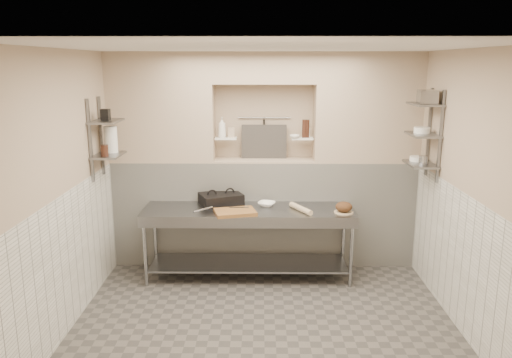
{
  "coord_description": "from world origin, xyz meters",
  "views": [
    {
      "loc": [
        -0.03,
        -4.72,
        2.66
      ],
      "look_at": [
        -0.1,
        0.9,
        1.35
      ],
      "focal_mm": 35.0,
      "sensor_mm": 36.0,
      "label": 1
    }
  ],
  "objects_px": {
    "mixing_bowl": "(267,204)",
    "rolling_pin": "(301,209)",
    "cutting_board": "(235,212)",
    "bowl_alcove": "(295,136)",
    "panini_press": "(221,199)",
    "bottle_soap": "(222,127)",
    "prep_table": "(249,229)",
    "jug_left": "(111,139)",
    "bread_loaf": "(344,207)"
  },
  "relations": [
    {
      "from": "prep_table",
      "to": "jug_left",
      "type": "xyz_separation_m",
      "value": [
        -1.65,
        -0.01,
        1.13
      ]
    },
    {
      "from": "cutting_board",
      "to": "rolling_pin",
      "type": "distance_m",
      "value": 0.8
    },
    {
      "from": "mixing_bowl",
      "to": "prep_table",
      "type": "bearing_deg",
      "value": -147.05
    },
    {
      "from": "panini_press",
      "to": "bowl_alcove",
      "type": "xyz_separation_m",
      "value": [
        0.94,
        0.29,
        0.76
      ]
    },
    {
      "from": "mixing_bowl",
      "to": "rolling_pin",
      "type": "height_order",
      "value": "rolling_pin"
    },
    {
      "from": "jug_left",
      "to": "prep_table",
      "type": "bearing_deg",
      "value": 0.33
    },
    {
      "from": "bottle_soap",
      "to": "jug_left",
      "type": "height_order",
      "value": "bottle_soap"
    },
    {
      "from": "cutting_board",
      "to": "bowl_alcove",
      "type": "bearing_deg",
      "value": 43.53
    },
    {
      "from": "panini_press",
      "to": "rolling_pin",
      "type": "xyz_separation_m",
      "value": [
        1.0,
        -0.3,
        -0.04
      ]
    },
    {
      "from": "prep_table",
      "to": "mixing_bowl",
      "type": "relative_size",
      "value": 12.15
    },
    {
      "from": "rolling_pin",
      "to": "cutting_board",
      "type": "bearing_deg",
      "value": -171.67
    },
    {
      "from": "prep_table",
      "to": "rolling_pin",
      "type": "height_order",
      "value": "rolling_pin"
    },
    {
      "from": "panini_press",
      "to": "mixing_bowl",
      "type": "bearing_deg",
      "value": -30.77
    },
    {
      "from": "bowl_alcove",
      "to": "jug_left",
      "type": "distance_m",
      "value": 2.3
    },
    {
      "from": "panini_press",
      "to": "jug_left",
      "type": "distance_m",
      "value": 1.54
    },
    {
      "from": "bread_loaf",
      "to": "panini_press",
      "type": "bearing_deg",
      "value": 166.69
    },
    {
      "from": "bread_loaf",
      "to": "rolling_pin",
      "type": "bearing_deg",
      "value": 173.8
    },
    {
      "from": "prep_table",
      "to": "bowl_alcove",
      "type": "bearing_deg",
      "value": 41.13
    },
    {
      "from": "prep_table",
      "to": "bread_loaf",
      "type": "relative_size",
      "value": 12.9
    },
    {
      "from": "prep_table",
      "to": "rolling_pin",
      "type": "xyz_separation_m",
      "value": [
        0.64,
        -0.08,
        0.29
      ]
    },
    {
      "from": "cutting_board",
      "to": "panini_press",
      "type": "bearing_deg",
      "value": 115.75
    },
    {
      "from": "mixing_bowl",
      "to": "bread_loaf",
      "type": "relative_size",
      "value": 1.06
    },
    {
      "from": "prep_table",
      "to": "bottle_soap",
      "type": "bearing_deg",
      "value": 123.34
    },
    {
      "from": "bread_loaf",
      "to": "jug_left",
      "type": "xyz_separation_m",
      "value": [
        -2.8,
        0.12,
        0.8
      ]
    },
    {
      "from": "rolling_pin",
      "to": "bread_loaf",
      "type": "distance_m",
      "value": 0.52
    },
    {
      "from": "panini_press",
      "to": "jug_left",
      "type": "relative_size",
      "value": 1.95
    },
    {
      "from": "rolling_pin",
      "to": "jug_left",
      "type": "relative_size",
      "value": 1.4
    },
    {
      "from": "rolling_pin",
      "to": "bowl_alcove",
      "type": "distance_m",
      "value": 0.99
    },
    {
      "from": "prep_table",
      "to": "jug_left",
      "type": "relative_size",
      "value": 8.29
    },
    {
      "from": "bottle_soap",
      "to": "bowl_alcove",
      "type": "distance_m",
      "value": 0.95
    },
    {
      "from": "cutting_board",
      "to": "bowl_alcove",
      "type": "relative_size",
      "value": 3.7
    },
    {
      "from": "bread_loaf",
      "to": "bowl_alcove",
      "type": "relative_size",
      "value": 1.57
    },
    {
      "from": "prep_table",
      "to": "bowl_alcove",
      "type": "distance_m",
      "value": 1.34
    },
    {
      "from": "panini_press",
      "to": "cutting_board",
      "type": "height_order",
      "value": "panini_press"
    },
    {
      "from": "bowl_alcove",
      "to": "bottle_soap",
      "type": "bearing_deg",
      "value": 178.46
    },
    {
      "from": "prep_table",
      "to": "panini_press",
      "type": "height_order",
      "value": "panini_press"
    },
    {
      "from": "prep_table",
      "to": "bread_loaf",
      "type": "xyz_separation_m",
      "value": [
        1.15,
        -0.13,
        0.33
      ]
    },
    {
      "from": "cutting_board",
      "to": "mixing_bowl",
      "type": "relative_size",
      "value": 2.23
    },
    {
      "from": "prep_table",
      "to": "bowl_alcove",
      "type": "relative_size",
      "value": 20.2
    },
    {
      "from": "bread_loaf",
      "to": "bottle_soap",
      "type": "relative_size",
      "value": 0.76
    },
    {
      "from": "panini_press",
      "to": "bowl_alcove",
      "type": "distance_m",
      "value": 1.25
    },
    {
      "from": "rolling_pin",
      "to": "bottle_soap",
      "type": "height_order",
      "value": "bottle_soap"
    },
    {
      "from": "prep_table",
      "to": "rolling_pin",
      "type": "bearing_deg",
      "value": -6.76
    },
    {
      "from": "rolling_pin",
      "to": "jug_left",
      "type": "xyz_separation_m",
      "value": [
        -2.29,
        0.07,
        0.84
      ]
    },
    {
      "from": "bottle_soap",
      "to": "mixing_bowl",
      "type": "bearing_deg",
      "value": -34.05
    },
    {
      "from": "bottle_soap",
      "to": "bread_loaf",
      "type": "bearing_deg",
      "value": -23.99
    },
    {
      "from": "cutting_board",
      "to": "mixing_bowl",
      "type": "bearing_deg",
      "value": 41.64
    },
    {
      "from": "prep_table",
      "to": "jug_left",
      "type": "height_order",
      "value": "jug_left"
    },
    {
      "from": "bread_loaf",
      "to": "bottle_soap",
      "type": "xyz_separation_m",
      "value": [
        -1.51,
        0.67,
        0.87
      ]
    },
    {
      "from": "bread_loaf",
      "to": "bowl_alcove",
      "type": "bearing_deg",
      "value": 131.17
    }
  ]
}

